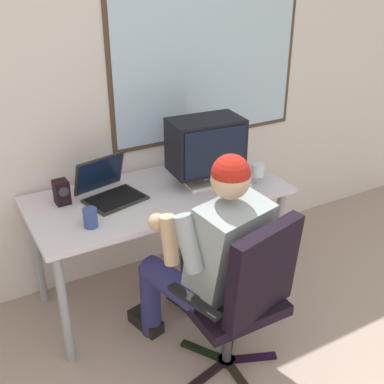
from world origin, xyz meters
TOP-DOWN VIEW (x-y plane):
  - wall_rear at (0.04, 2.44)m, footprint 5.90×0.08m
  - desk at (0.25, 2.01)m, footprint 1.57×0.74m
  - office_chair at (0.31, 1.16)m, footprint 0.62×0.56m
  - person_seated at (0.25, 1.41)m, footprint 0.62×0.85m
  - crt_monitor at (0.58, 2.00)m, footprint 0.47×0.31m
  - laptop at (-0.04, 2.11)m, footprint 0.39×0.38m
  - wine_glass at (0.85, 1.81)m, footprint 0.08×0.08m
  - desk_speaker at (-0.30, 2.16)m, footprint 0.08×0.10m
  - coffee_mug at (-0.24, 1.82)m, footprint 0.08×0.08m

SIDE VIEW (x-z plane):
  - office_chair at x=0.31m, z-range 0.07..1.04m
  - person_seated at x=0.25m, z-range 0.03..1.28m
  - desk at x=0.25m, z-range 0.30..1.04m
  - coffee_mug at x=-0.24m, z-range 0.75..0.86m
  - laptop at x=-0.04m, z-range 0.69..0.93m
  - desk_speaker at x=-0.30m, z-range 0.75..0.89m
  - wine_glass at x=0.85m, z-range 0.77..0.91m
  - crt_monitor at x=0.58m, z-range 0.79..1.21m
  - wall_rear at x=0.04m, z-range 0.01..2.58m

